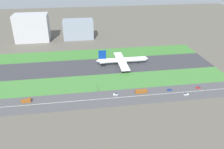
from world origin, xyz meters
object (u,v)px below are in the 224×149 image
at_px(truck_0, 26,101).
at_px(terminal_building, 32,28).
at_px(car_3, 198,87).
at_px(fuel_tank_west, 74,26).
at_px(car_1, 116,94).
at_px(car_2, 170,90).
at_px(car_0, 186,94).
at_px(bus_0, 141,91).
at_px(hangar_building, 78,29).
at_px(traffic_light, 97,88).
at_px(airliner, 122,60).

distance_m(truck_0, terminal_building, 184.10).
height_order(car_3, truck_0, truck_0).
bearing_deg(fuel_tank_west, car_3, -61.93).
bearing_deg(car_1, terminal_building, 119.12).
bearing_deg(car_2, car_3, 0.00).
height_order(car_1, car_2, same).
bearing_deg(car_0, car_1, -8.65).
bearing_deg(car_2, truck_0, -180.00).
relative_size(car_1, terminal_building, 0.09).
relative_size(bus_0, hangar_building, 0.25).
height_order(car_3, fuel_tank_west, fuel_tank_west).
height_order(car_3, car_1, same).
bearing_deg(bus_0, fuel_tank_west, 105.34).
relative_size(bus_0, car_1, 2.64).
xyz_separation_m(car_1, traffic_light, (-16.52, 7.99, 3.37)).
distance_m(car_2, traffic_light, 70.74).
bearing_deg(terminal_building, car_3, -44.53).
bearing_deg(fuel_tank_west, car_0, -66.46).
height_order(traffic_light, terminal_building, terminal_building).
xyz_separation_m(airliner, car_2, (35.10, -68.00, -5.31)).
bearing_deg(traffic_light, airliner, 59.67).
relative_size(car_3, bus_0, 0.38).
height_order(bus_0, traffic_light, traffic_light).
relative_size(terminal_building, fuel_tank_west, 2.47).
height_order(car_0, terminal_building, terminal_building).
bearing_deg(car_3, traffic_light, 175.43).
distance_m(car_2, fuel_tank_west, 244.75).
relative_size(car_3, hangar_building, 0.09).
relative_size(car_3, car_2, 1.00).
bearing_deg(bus_0, traffic_light, 169.05).
bearing_deg(truck_0, bus_0, 0.00).
bearing_deg(hangar_building, car_1, -80.52).
xyz_separation_m(truck_0, car_2, (134.98, 0.00, -0.75)).
distance_m(car_1, hangar_building, 185.08).
bearing_deg(airliner, terminal_building, 136.46).
bearing_deg(airliner, car_3, -46.29).
bearing_deg(bus_0, car_2, 0.00).
height_order(airliner, hangar_building, hangar_building).
bearing_deg(car_0, fuel_tank_west, -66.46).
bearing_deg(traffic_light, car_3, -4.57).
xyz_separation_m(truck_0, car_1, (81.29, 0.00, -0.75)).
xyz_separation_m(airliner, terminal_building, (-119.98, 114.00, 14.54)).
bearing_deg(hangar_building, truck_0, -105.63).
bearing_deg(hangar_building, fuel_tank_west, 98.98).
relative_size(truck_0, car_1, 1.91).
distance_m(traffic_light, hangar_building, 174.90).
bearing_deg(fuel_tank_west, terminal_building, -144.85).
bearing_deg(terminal_building, hangar_building, 0.00).
distance_m(car_0, terminal_building, 255.34).
bearing_deg(fuel_tank_west, hangar_building, -81.02).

